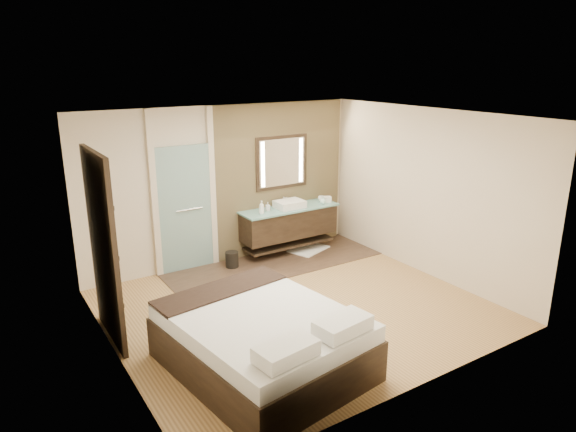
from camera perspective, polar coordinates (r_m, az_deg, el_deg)
floor at (r=7.45m, az=1.01°, el=-10.14°), size 5.00×5.00×0.00m
tile_strip at (r=8.97m, az=-1.48°, el=-5.27°), size 3.80×1.30×0.01m
stone_wall at (r=9.32m, az=-0.86°, el=4.24°), size 2.60×0.08×2.70m
vanity at (r=9.28m, az=0.11°, el=-0.74°), size 1.85×0.55×0.88m
mirror_unit at (r=9.21m, az=-0.69°, el=6.00°), size 1.06×0.04×0.96m
frosted_door at (r=8.56m, az=-11.40°, el=1.34°), size 1.10×0.12×2.70m
shoji_partition at (r=6.61m, az=-19.80°, el=-3.34°), size 0.06×1.20×2.40m
bed at (r=5.98m, az=-2.84°, el=-13.63°), size 2.03×2.41×0.84m
bath_mat at (r=9.60m, az=2.29°, el=-3.70°), size 0.85×0.72×0.02m
waste_bin at (r=8.81m, az=-6.24°, el=-4.85°), size 0.24×0.24×0.28m
tissue_box at (r=9.60m, az=4.42°, el=1.88°), size 0.16×0.16×0.10m
soap_bottle_a at (r=8.80m, az=-2.96°, el=0.97°), size 0.10×0.10×0.23m
soap_bottle_b at (r=8.99m, az=-2.27°, el=1.07°), size 0.08×0.08×0.15m
soap_bottle_c at (r=9.43m, az=3.92°, el=1.75°), size 0.13×0.13×0.14m
cup at (r=9.65m, az=3.72°, el=1.96°), size 0.14×0.14×0.09m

